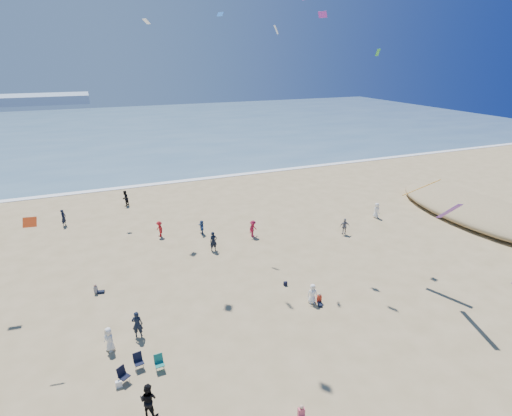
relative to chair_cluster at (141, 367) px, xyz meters
name	(u,v)px	position (x,y,z in m)	size (l,w,h in m)	color
ocean	(117,130)	(5.22, 87.04, -0.47)	(220.00, 100.00, 0.06)	#476B84
surf_line	(145,185)	(5.22, 37.04, -0.46)	(220.00, 1.20, 0.08)	white
standing_flyers	(237,260)	(9.36, 9.49, 0.38)	(33.57, 47.41, 1.94)	maroon
seated_group	(245,367)	(5.63, -2.20, -0.08)	(16.32, 22.49, 0.84)	silver
chair_cluster	(141,367)	(0.00, 0.00, 0.00)	(2.73, 1.56, 1.00)	black
white_tote	(119,384)	(-1.31, -0.52, -0.30)	(0.35, 0.20, 0.40)	white
black_backpack	(158,359)	(1.06, 0.62, -0.31)	(0.30, 0.22, 0.38)	black
navy_bag	(285,284)	(12.02, 5.43, -0.33)	(0.28, 0.18, 0.34)	black
kites_aloft	(318,105)	(13.64, 4.52, 13.74)	(49.14, 45.80, 25.64)	orange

